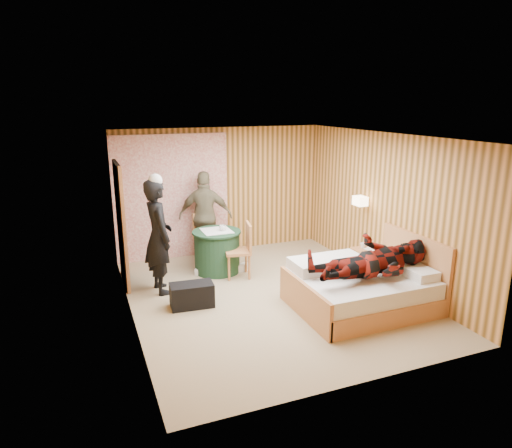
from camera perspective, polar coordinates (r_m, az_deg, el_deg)
name	(u,v)px	position (r m, az deg, el deg)	size (l,w,h in m)	color
floor	(269,296)	(7.33, 1.63, -8.98)	(4.20, 5.00, 0.01)	tan
ceiling	(270,136)	(6.71, 1.79, 10.92)	(4.20, 5.00, 0.01)	silver
wall_back	(221,191)	(9.20, -4.45, 4.18)	(4.20, 0.02, 2.50)	#DD9854
wall_left	(127,234)	(6.41, -15.83, -1.24)	(0.02, 5.00, 2.50)	#DD9854
wall_right	(384,208)	(7.96, 15.76, 1.91)	(0.02, 5.00, 2.50)	#DD9854
curtain	(172,197)	(8.91, -10.47, 3.28)	(2.20, 0.08, 2.40)	white
doorway	(121,225)	(7.82, -16.53, -0.08)	(0.06, 0.90, 2.05)	black
wall_lamp	(360,201)	(8.20, 12.91, 2.84)	(0.26, 0.24, 0.16)	gold
bed	(361,288)	(7.03, 13.01, -7.79)	(1.96, 1.50, 1.03)	#BC804D
nightstand	(366,263)	(8.18, 13.61, -4.82)	(0.38, 0.52, 0.50)	#BC804D
round_table	(217,251)	(8.23, -4.89, -3.37)	(0.87, 0.87, 0.77)	#20462E
chair_far	(206,233)	(8.81, -6.32, -1.12)	(0.51, 0.51, 0.93)	#BC804D
chair_near	(242,246)	(7.92, -1.71, -2.76)	(0.51, 0.51, 0.96)	#BC804D
duffel_bag	(192,295)	(6.98, -8.02, -8.79)	(0.64, 0.34, 0.36)	black
sneaker_left	(202,272)	(8.19, -6.76, -5.98)	(0.25, 0.10, 0.11)	silver
sneaker_right	(241,268)	(8.31, -1.90, -5.48)	(0.31, 0.12, 0.14)	silver
woman_standing	(158,237)	(7.37, -12.11, -1.55)	(0.67, 0.44, 1.84)	black
man_at_table	(205,216)	(8.77, -6.34, 0.99)	(1.01, 0.42, 1.72)	#6F654A
man_on_bed	(374,251)	(6.65, 14.59, -3.28)	(1.77, 0.67, 0.86)	#611009
book_lower	(369,250)	(8.06, 13.92, -3.23)	(0.17, 0.22, 0.02)	silver
book_upper	(369,249)	(8.05, 13.93, -3.10)	(0.16, 0.22, 0.02)	silver
cup_nightstand	(363,245)	(8.19, 13.22, -2.63)	(0.10, 0.10, 0.09)	silver
cup_table	(223,228)	(8.09, -4.18, -0.50)	(0.12, 0.12, 0.10)	silver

